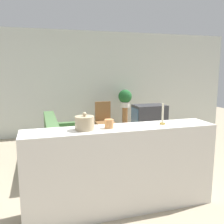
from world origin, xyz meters
name	(u,v)px	position (x,y,z in m)	size (l,w,h in m)	color
ground_plane	(112,193)	(0.00, 0.00, 0.00)	(14.00, 14.00, 0.00)	tan
wall_back	(74,84)	(0.00, 3.43, 1.35)	(9.00, 0.06, 2.70)	silver
couch	(71,149)	(-0.40, 1.31, 0.28)	(0.99, 1.95, 0.84)	#476B3D
tv_stand	(149,138)	(1.38, 1.75, 0.23)	(0.83, 0.59, 0.45)	olive
television	(149,116)	(1.38, 1.75, 0.71)	(0.70, 0.45, 0.50)	#333338
wooden_chair	(104,119)	(0.61, 2.71, 0.51)	(0.44, 0.44, 0.93)	olive
plant_stand	(125,120)	(1.30, 3.09, 0.36)	(0.15, 0.15, 0.71)	olive
potted_plant	(125,98)	(1.30, 3.09, 0.97)	(0.36, 0.36, 0.47)	white
foreground_counter	(122,169)	(0.00, -0.41, 0.52)	(2.33, 0.44, 1.05)	silver
decorative_bowl	(85,123)	(-0.45, -0.41, 1.13)	(0.22, 0.22, 0.20)	tan
candle_jar	(109,124)	(-0.16, -0.41, 1.10)	(0.11, 0.11, 0.10)	#C6844C
candlestick	(163,117)	(0.54, -0.41, 1.14)	(0.07, 0.07, 0.26)	#B7933D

